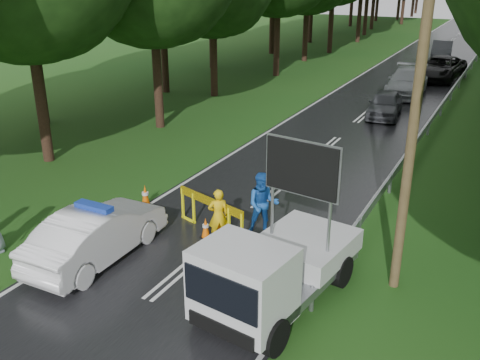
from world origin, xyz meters
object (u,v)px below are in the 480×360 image
Objects in this scene: queue_car_second at (407,82)px; queue_car_first at (385,104)px; police_sedan at (97,234)px; barrier at (211,206)px; queue_car_fourth at (442,50)px; work_truck at (272,269)px; officer at (218,216)px; queue_car_third at (440,68)px; civilian at (263,204)px.

queue_car_first is at bearing -95.14° from queue_car_second.
queue_car_second is (3.38, 24.85, 0.06)m from police_sedan.
barrier is 37.64m from queue_car_fourth.
queue_car_fourth is (-1.99, 40.33, -0.26)m from work_truck.
barrier is (-3.26, 2.71, -0.18)m from work_truck.
queue_car_fourth is (-0.15, 15.60, -0.04)m from queue_car_second.
queue_car_fourth is (1.27, 37.62, -0.09)m from barrier.
officer is (-2.77, 2.32, -0.21)m from work_truck.
police_sedan reaches higher than queue_car_fourth.
police_sedan is 2.77× the size of officer.
queue_car_second is at bearing -129.56° from officer.
queue_car_fourth is at bearing 103.94° from queue_car_third.
queue_car_third is (-0.78, 30.73, -0.22)m from work_truck.
queue_car_second is (-0.05, 21.41, -0.17)m from civilian.
police_sedan reaches higher than queue_car_first.
queue_car_third is (4.45, 30.85, 0.06)m from police_sedan.
civilian is at bearing 39.66° from barrier.
officer is (2.46, 2.44, 0.07)m from police_sedan.
queue_car_fourth is at bearing -95.60° from police_sedan.
queue_car_first is (1.46, 16.02, -0.17)m from barrier.
queue_car_second is at bearing -98.79° from police_sedan.
queue_car_first is 12.04m from queue_car_third.
police_sedan is 3.47m from officer.
queue_car_first is at bearing -96.04° from queue_car_fourth.
barrier is (1.97, 2.83, 0.11)m from police_sedan.
queue_car_fourth is at bearing 84.19° from queue_car_first.
police_sedan is 25.08m from queue_car_second.
barrier is at bearing 148.31° from work_truck.
civilian is at bearing -85.42° from queue_car_third.
officer is 0.29× the size of queue_car_second.
work_truck is 3.62m from officer.
queue_car_third is (1.07, 6.00, -0.00)m from queue_car_second.
barrier is 1.59m from civilian.
officer reaches higher than queue_car_fourth.
officer is at bearing -161.23° from civilian.
officer reaches higher than queue_car_first.
officer is 0.35× the size of queue_car_fourth.
queue_car_third is at bearing 99.49° from work_truck.
officer reaches higher than queue_car_third.
civilian is at bearing -96.24° from queue_car_fourth.
work_truck reaches higher than queue_car_fourth.
queue_car_fourth is (-1.22, 9.60, -0.04)m from queue_car_third.
civilian is at bearing -171.38° from officer.
queue_car_third is (2.48, 28.02, -0.05)m from barrier.
police_sedan is 2.32× the size of civilian.
civilian is at bearing 126.45° from work_truck.
queue_car_second is at bearing 84.12° from queue_car_first.
queue_car_first is at bearing -101.34° from police_sedan.
civilian is (3.43, 3.44, 0.24)m from police_sedan.
officer is 0.84× the size of civilian.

